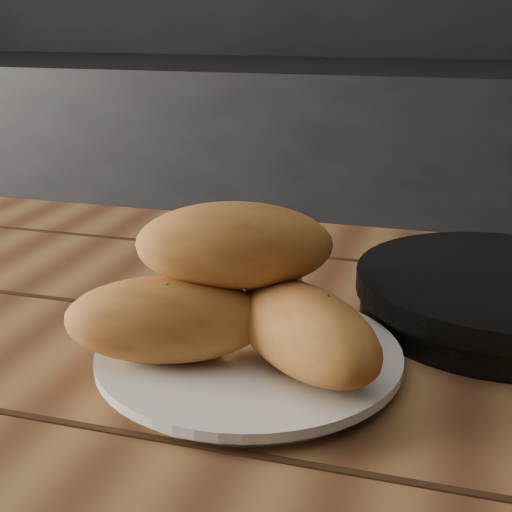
% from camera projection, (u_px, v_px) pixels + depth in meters
% --- Properties ---
extents(counter, '(2.80, 0.60, 0.90)m').
position_uv_depth(counter, '(303.00, 238.00, 1.90)').
color(counter, black).
rests_on(counter, ground).
extents(table, '(1.48, 0.89, 0.75)m').
position_uv_depth(table, '(406.00, 511.00, 0.56)').
color(table, brown).
rests_on(table, ground).
extents(plate, '(0.25, 0.25, 0.02)m').
position_uv_depth(plate, '(249.00, 358.00, 0.58)').
color(plate, silver).
rests_on(plate, table).
extents(bread_rolls, '(0.27, 0.24, 0.12)m').
position_uv_depth(bread_rolls, '(241.00, 295.00, 0.56)').
color(bread_rolls, '#C58036').
rests_on(bread_rolls, plate).
extents(skillet, '(0.40, 0.27, 0.05)m').
position_uv_depth(skillet, '(502.00, 296.00, 0.66)').
color(skillet, black).
rests_on(skillet, table).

